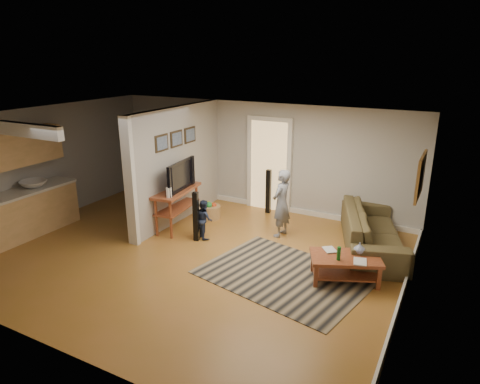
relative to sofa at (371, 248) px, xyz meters
name	(u,v)px	position (x,y,z in m)	size (l,w,h in m)	color
ground	(189,254)	(-2.94, -1.85, 0.00)	(7.50, 7.50, 0.00)	olive
room_shell	(153,166)	(-4.01, -1.43, 1.46)	(7.54, 6.02, 2.52)	#B0AEA9
area_rug	(284,275)	(-1.06, -1.76, 0.01)	(2.66, 1.94, 0.01)	black
sofa	(371,248)	(0.00, 0.00, 0.00)	(2.54, 0.99, 0.74)	#403A20
coffee_table	(346,261)	(-0.13, -1.43, 0.34)	(1.28, 1.04, 0.66)	maroon
tv_console	(177,193)	(-3.88, -0.86, 0.77)	(0.66, 1.39, 1.15)	maroon
speaker_left	(196,217)	(-3.15, -1.25, 0.50)	(0.10, 0.10, 1.01)	black
speaker_right	(268,191)	(-2.54, 0.85, 0.52)	(0.10, 0.10, 1.03)	black
toy_basket	(211,211)	(-3.54, -0.09, 0.17)	(0.45, 0.45, 0.40)	olive
child	(280,235)	(-1.77, -0.25, 0.00)	(0.51, 0.33, 1.39)	gray
toddler	(205,237)	(-3.09, -1.06, 0.00)	(0.39, 0.30, 0.80)	#212A44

